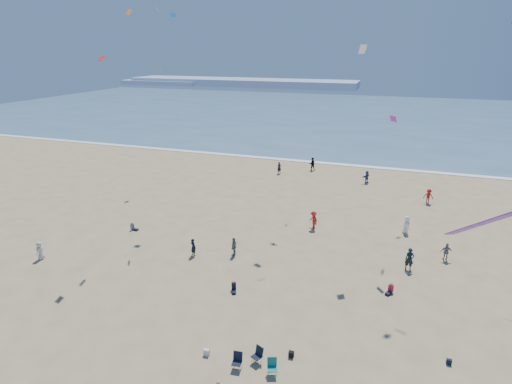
% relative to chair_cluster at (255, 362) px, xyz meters
% --- Properties ---
extents(ground, '(220.00, 220.00, 0.00)m').
position_rel_chair_cluster_xyz_m(ground, '(-4.25, -1.16, -0.50)').
color(ground, tan).
rests_on(ground, ground).
extents(ocean, '(220.00, 100.00, 0.06)m').
position_rel_chair_cluster_xyz_m(ocean, '(-4.25, 93.84, -0.47)').
color(ocean, '#476B84').
rests_on(ocean, ground).
extents(surf_line, '(220.00, 1.20, 0.08)m').
position_rel_chair_cluster_xyz_m(surf_line, '(-4.25, 43.84, -0.46)').
color(surf_line, white).
rests_on(surf_line, ground).
extents(headland_far, '(110.00, 20.00, 3.20)m').
position_rel_chair_cluster_xyz_m(headland_far, '(-64.25, 168.84, 1.10)').
color(headland_far, '#7A8EA8').
rests_on(headland_far, ground).
extents(headland_near, '(40.00, 14.00, 2.00)m').
position_rel_chair_cluster_xyz_m(headland_near, '(-104.25, 163.84, 0.50)').
color(headland_near, '#7A8EA8').
rests_on(headland_near, ground).
extents(standing_flyers, '(33.51, 47.42, 1.93)m').
position_rel_chair_cluster_xyz_m(standing_flyers, '(-0.42, 22.39, 0.37)').
color(standing_flyers, silver).
rests_on(standing_flyers, ground).
extents(seated_group, '(25.32, 19.11, 0.84)m').
position_rel_chair_cluster_xyz_m(seated_group, '(-3.91, 4.70, -0.08)').
color(seated_group, silver).
rests_on(seated_group, ground).
extents(chair_cluster, '(2.71, 1.53, 1.00)m').
position_rel_chair_cluster_xyz_m(chair_cluster, '(0.00, 0.00, 0.00)').
color(chair_cluster, black).
rests_on(chair_cluster, ground).
extents(white_tote, '(0.35, 0.20, 0.40)m').
position_rel_chair_cluster_xyz_m(white_tote, '(-3.05, 0.12, -0.30)').
color(white_tote, silver).
rests_on(white_tote, ground).
extents(black_backpack, '(0.30, 0.22, 0.38)m').
position_rel_chair_cluster_xyz_m(black_backpack, '(1.69, 1.56, -0.31)').
color(black_backpack, black).
rests_on(black_backpack, ground).
extents(navy_bag, '(0.28, 0.18, 0.34)m').
position_rel_chair_cluster_xyz_m(navy_bag, '(10.35, 3.86, -0.33)').
color(navy_bag, black).
rests_on(navy_bag, ground).
extents(kites_aloft, '(40.03, 40.26, 28.37)m').
position_rel_chair_cluster_xyz_m(kites_aloft, '(5.79, 12.24, 15.02)').
color(kites_aloft, white).
rests_on(kites_aloft, ground).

